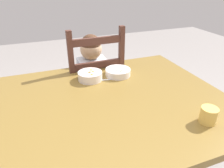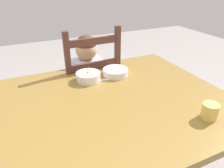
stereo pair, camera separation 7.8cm
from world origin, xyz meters
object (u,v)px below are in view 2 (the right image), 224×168
object	(u,v)px
dining_chair	(90,92)
bowl_of_peas	(116,72)
spoon	(98,81)
child_figure	(89,75)
bowl_of_carrots	(88,76)
drinking_cup	(210,111)
dining_table	(115,113)

from	to	relation	value
dining_chair	bowl_of_peas	world-z (taller)	dining_chair
bowl_of_peas	spoon	bearing A→B (deg)	-165.40
child_figure	bowl_of_carrots	world-z (taller)	child_figure
dining_chair	bowl_of_carrots	distance (m)	0.43
bowl_of_carrots	spoon	size ratio (longest dim) A/B	1.15
child_figure	drinking_cup	distance (m)	0.98
drinking_cup	dining_chair	bearing A→B (deg)	107.76
dining_chair	drinking_cup	size ratio (longest dim) A/B	13.08
dining_chair	spoon	bearing A→B (deg)	-98.16
child_figure	spoon	xyz separation A→B (m)	(-0.05, -0.33, 0.11)
dining_chair	bowl_of_peas	xyz separation A→B (m)	(0.10, -0.29, 0.29)
dining_chair	bowl_of_carrots	world-z (taller)	dining_chair
bowl_of_carrots	drinking_cup	world-z (taller)	drinking_cup
bowl_of_carrots	dining_chair	bearing A→B (deg)	71.29
bowl_of_carrots	spoon	bearing A→B (deg)	-36.28
bowl_of_carrots	drinking_cup	distance (m)	0.75
dining_table	bowl_of_peas	distance (m)	0.34
dining_chair	drinking_cup	xyz separation A→B (m)	(0.30, -0.93, 0.30)
bowl_of_peas	drinking_cup	world-z (taller)	drinking_cup
dining_chair	spoon	xyz separation A→B (m)	(-0.05, -0.33, 0.27)
child_figure	bowl_of_peas	world-z (taller)	child_figure
dining_chair	bowl_of_peas	size ratio (longest dim) A/B	5.98
dining_chair	child_figure	size ratio (longest dim) A/B	1.09
dining_chair	spoon	distance (m)	0.43
dining_table	bowl_of_carrots	world-z (taller)	bowl_of_carrots
dining_table	child_figure	size ratio (longest dim) A/B	1.34
dining_table	drinking_cup	distance (m)	0.50
drinking_cup	spoon	bearing A→B (deg)	120.10
bowl_of_peas	drinking_cup	distance (m)	0.66
dining_chair	child_figure	world-z (taller)	dining_chair
dining_table	dining_chair	xyz separation A→B (m)	(0.04, 0.58, -0.17)
dining_table	child_figure	distance (m)	0.58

